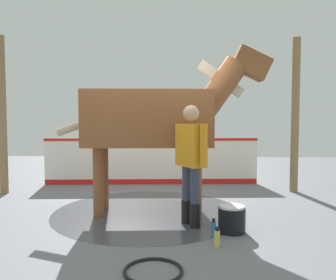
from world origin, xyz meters
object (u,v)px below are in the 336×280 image
at_px(bottle_shampoo, 217,238).
at_px(horse, 157,118).
at_px(wash_bucket, 232,219).
at_px(hose_coil, 153,271).
at_px(handler, 191,157).
at_px(bottle_spray, 214,229).

bearing_deg(bottle_shampoo, horse, 118.91).
relative_size(wash_bucket, bottle_shampoo, 1.55).
bearing_deg(hose_coil, horse, 93.20).
bearing_deg(horse, hose_coil, -90.47).
height_order(wash_bucket, bottle_shampoo, wash_bucket).
distance_m(handler, hose_coil, 1.79).
height_order(bottle_spray, hose_coil, bottle_spray).
distance_m(wash_bucket, bottle_shampoo, 0.58).
relative_size(horse, hose_coil, 5.83).
distance_m(handler, bottle_shampoo, 1.20).
height_order(handler, hose_coil, handler).
relative_size(horse, bottle_spray, 14.24).
xyz_separation_m(bottle_spray, hose_coil, (-0.68, -0.98, -0.09)).
distance_m(horse, handler, 1.01).
xyz_separation_m(bottle_shampoo, bottle_spray, (-0.01, 0.30, 0.00)).
xyz_separation_m(wash_bucket, bottle_shampoo, (-0.25, -0.52, -0.07)).
bearing_deg(handler, wash_bucket, 122.36).
relative_size(horse, bottle_shampoo, 14.78).
height_order(handler, wash_bucket, handler).
bearing_deg(horse, bottle_spray, -59.18).
height_order(horse, bottle_shampoo, horse).
distance_m(wash_bucket, bottle_spray, 0.34).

